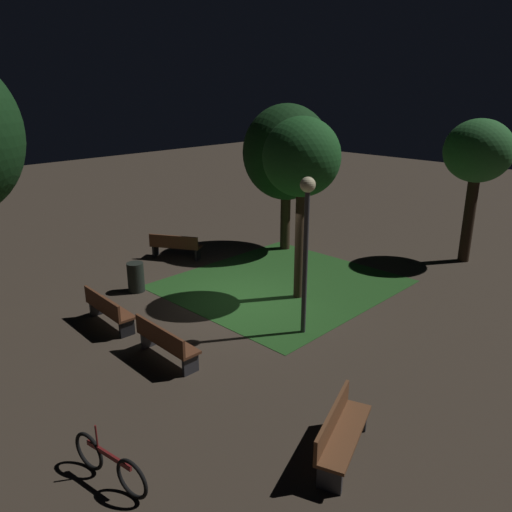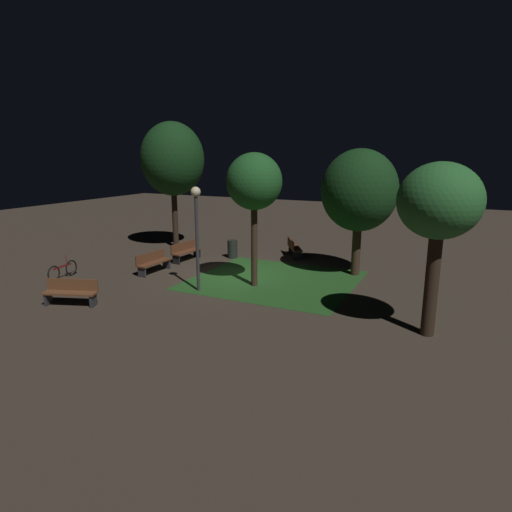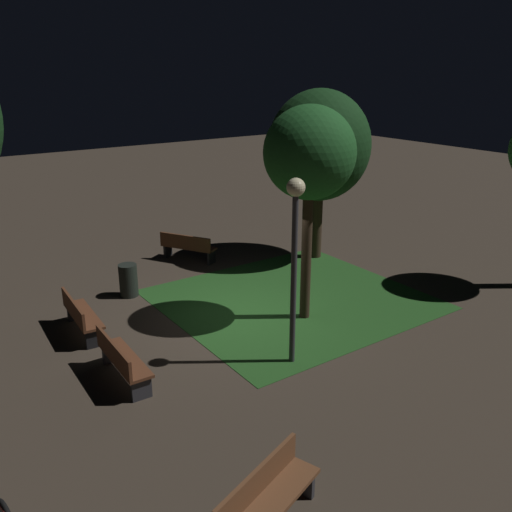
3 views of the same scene
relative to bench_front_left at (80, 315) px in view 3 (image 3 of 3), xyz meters
name	(u,v)px [view 3 (image 3 of 3)]	position (x,y,z in m)	size (l,w,h in m)	color
ground_plane	(234,316)	(1.22, 3.39, -0.48)	(60.00, 60.00, 0.00)	#3D3328
grass_lawn	(292,299)	(1.26, 5.19, -0.48)	(5.89, 6.39, 0.01)	#23511E
bench_front_left	(80,315)	(0.00, 0.00, 0.00)	(1.82, 0.58, 0.88)	brown
bench_path_side	(121,359)	(2.43, 0.00, 0.00)	(1.81, 0.53, 0.88)	brown
bench_near_trees	(188,246)	(-3.01, 4.38, 0.00)	(1.80, 1.32, 0.88)	brown
bench_back_row	(266,498)	(6.95, 0.18, 0.00)	(1.06, 1.86, 0.88)	brown
tree_tall_center	(309,155)	(2.25, 4.77, 3.48)	(2.08, 2.08, 5.07)	#38281C
tree_back_right	(319,146)	(-1.01, 7.94, 3.05)	(3.11, 3.11, 5.23)	#38281C
lamp_post_plaza_west	(295,238)	(3.74, 3.18, 2.21)	(0.36, 0.36, 3.87)	#333338
trash_bin	(128,280)	(-1.46, 1.77, -0.04)	(0.49, 0.49, 0.88)	black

